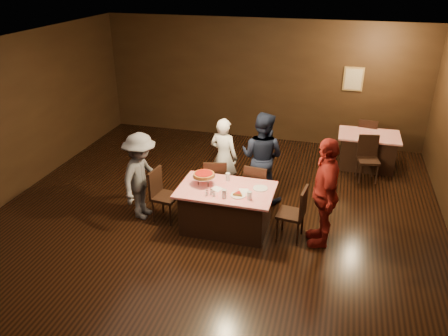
{
  "coord_description": "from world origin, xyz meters",
  "views": [
    {
      "loc": [
        1.94,
        -5.58,
        4.21
      ],
      "look_at": [
        0.17,
        0.91,
        1.0
      ],
      "focal_mm": 35.0,
      "sensor_mm": 36.0,
      "label": 1
    }
  ],
  "objects_px": {
    "glass_front_right": "(249,196)",
    "diner_white_jacket": "(224,157)",
    "chair_far_left": "(216,182)",
    "chair_end_right": "(291,213)",
    "chair_back_far": "(367,137)",
    "main_table": "(226,209)",
    "diner_grey_knit": "(141,176)",
    "diner_navy_hoodie": "(262,157)",
    "diner_red_shirt": "(325,192)",
    "glass_front_left": "(224,194)",
    "pizza_stand": "(204,175)",
    "glass_back": "(228,177)",
    "chair_far_right": "(258,187)",
    "chair_end_left": "(166,196)",
    "plate_empty": "(260,188)",
    "back_table": "(367,151)",
    "chair_back_near": "(368,159)"
  },
  "relations": [
    {
      "from": "glass_front_right",
      "to": "diner_white_jacket",
      "type": "bearing_deg",
      "value": 119.3
    },
    {
      "from": "chair_far_left",
      "to": "chair_end_right",
      "type": "relative_size",
      "value": 1.0
    },
    {
      "from": "chair_far_left",
      "to": "chair_back_far",
      "type": "distance_m",
      "value": 4.16
    },
    {
      "from": "main_table",
      "to": "diner_grey_knit",
      "type": "relative_size",
      "value": 1.0
    },
    {
      "from": "chair_end_right",
      "to": "diner_navy_hoodie",
      "type": "bearing_deg",
      "value": -141.87
    },
    {
      "from": "diner_red_shirt",
      "to": "glass_front_left",
      "type": "relative_size",
      "value": 13.1
    },
    {
      "from": "main_table",
      "to": "pizza_stand",
      "type": "relative_size",
      "value": 4.21
    },
    {
      "from": "pizza_stand",
      "to": "glass_back",
      "type": "distance_m",
      "value": 0.44
    },
    {
      "from": "chair_far_right",
      "to": "chair_end_left",
      "type": "height_order",
      "value": "same"
    },
    {
      "from": "chair_end_right",
      "to": "diner_red_shirt",
      "type": "bearing_deg",
      "value": 99.58
    },
    {
      "from": "chair_end_right",
      "to": "glass_front_right",
      "type": "bearing_deg",
      "value": -61.89
    },
    {
      "from": "plate_empty",
      "to": "glass_front_right",
      "type": "distance_m",
      "value": 0.42
    },
    {
      "from": "pizza_stand",
      "to": "glass_front_left",
      "type": "height_order",
      "value": "pizza_stand"
    },
    {
      "from": "chair_back_far",
      "to": "diner_red_shirt",
      "type": "relative_size",
      "value": 0.52
    },
    {
      "from": "main_table",
      "to": "chair_end_right",
      "type": "height_order",
      "value": "chair_end_right"
    },
    {
      "from": "diner_grey_knit",
      "to": "glass_back",
      "type": "relative_size",
      "value": 11.38
    },
    {
      "from": "main_table",
      "to": "chair_back_far",
      "type": "distance_m",
      "value": 4.53
    },
    {
      "from": "diner_white_jacket",
      "to": "glass_front_left",
      "type": "distance_m",
      "value": 1.58
    },
    {
      "from": "chair_far_right",
      "to": "glass_front_right",
      "type": "distance_m",
      "value": 1.07
    },
    {
      "from": "plate_empty",
      "to": "glass_front_left",
      "type": "relative_size",
      "value": 1.79
    },
    {
      "from": "chair_end_right",
      "to": "diner_white_jacket",
      "type": "bearing_deg",
      "value": -122.51
    },
    {
      "from": "chair_far_left",
      "to": "plate_empty",
      "type": "relative_size",
      "value": 3.8
    },
    {
      "from": "main_table",
      "to": "back_table",
      "type": "relative_size",
      "value": 1.23
    },
    {
      "from": "main_table",
      "to": "chair_end_right",
      "type": "relative_size",
      "value": 1.68
    },
    {
      "from": "chair_far_right",
      "to": "glass_front_left",
      "type": "bearing_deg",
      "value": 78.4
    },
    {
      "from": "glass_back",
      "to": "main_table",
      "type": "bearing_deg",
      "value": -80.54
    },
    {
      "from": "glass_back",
      "to": "chair_back_far",
      "type": "bearing_deg",
      "value": 55.63
    },
    {
      "from": "back_table",
      "to": "diner_white_jacket",
      "type": "bearing_deg",
      "value": -143.59
    },
    {
      "from": "chair_far_left",
      "to": "pizza_stand",
      "type": "bearing_deg",
      "value": 76.7
    },
    {
      "from": "diner_grey_knit",
      "to": "glass_back",
      "type": "xyz_separation_m",
      "value": [
        1.49,
        0.3,
        0.04
      ]
    },
    {
      "from": "chair_end_left",
      "to": "chair_back_far",
      "type": "height_order",
      "value": "same"
    },
    {
      "from": "plate_empty",
      "to": "glass_front_right",
      "type": "bearing_deg",
      "value": -104.04
    },
    {
      "from": "chair_back_far",
      "to": "glass_back",
      "type": "height_order",
      "value": "chair_back_far"
    },
    {
      "from": "plate_empty",
      "to": "glass_back",
      "type": "height_order",
      "value": "glass_back"
    },
    {
      "from": "diner_red_shirt",
      "to": "glass_front_right",
      "type": "height_order",
      "value": "diner_red_shirt"
    },
    {
      "from": "chair_far_right",
      "to": "glass_front_left",
      "type": "xyz_separation_m",
      "value": [
        -0.35,
        -1.05,
        0.37
      ]
    },
    {
      "from": "glass_front_left",
      "to": "chair_back_near",
      "type": "bearing_deg",
      "value": 50.75
    },
    {
      "from": "chair_end_left",
      "to": "chair_back_near",
      "type": "height_order",
      "value": "same"
    },
    {
      "from": "diner_navy_hoodie",
      "to": "glass_front_left",
      "type": "bearing_deg",
      "value": 91.72
    },
    {
      "from": "chair_back_near",
      "to": "glass_back",
      "type": "relative_size",
      "value": 6.79
    },
    {
      "from": "chair_end_right",
      "to": "chair_back_far",
      "type": "height_order",
      "value": "same"
    },
    {
      "from": "pizza_stand",
      "to": "glass_back",
      "type": "xyz_separation_m",
      "value": [
        0.35,
        0.25,
        -0.11
      ]
    },
    {
      "from": "diner_navy_hoodie",
      "to": "diner_red_shirt",
      "type": "height_order",
      "value": "diner_red_shirt"
    },
    {
      "from": "chair_back_near",
      "to": "glass_front_right",
      "type": "xyz_separation_m",
      "value": [
        -1.93,
        -2.8,
        0.37
      ]
    },
    {
      "from": "chair_far_left",
      "to": "glass_front_left",
      "type": "xyz_separation_m",
      "value": [
        0.45,
        -1.05,
        0.37
      ]
    },
    {
      "from": "diner_white_jacket",
      "to": "glass_back",
      "type": "xyz_separation_m",
      "value": [
        0.32,
        -0.92,
        0.06
      ]
    },
    {
      "from": "diner_navy_hoodie",
      "to": "glass_front_right",
      "type": "height_order",
      "value": "diner_navy_hoodie"
    },
    {
      "from": "diner_grey_knit",
      "to": "glass_front_right",
      "type": "relative_size",
      "value": 11.38
    },
    {
      "from": "pizza_stand",
      "to": "plate_empty",
      "type": "distance_m",
      "value": 0.97
    },
    {
      "from": "plate_empty",
      "to": "diner_red_shirt",
      "type": "bearing_deg",
      "value": -6.99
    }
  ]
}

